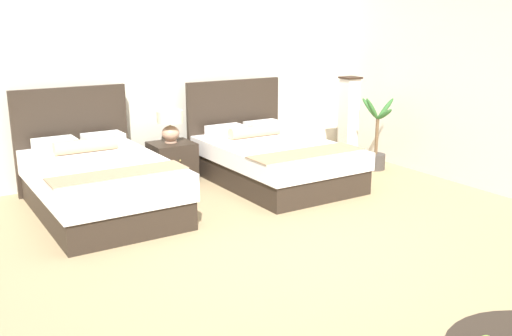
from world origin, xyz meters
TOP-DOWN VIEW (x-y plane):
  - ground_plane at (0.00, 0.00)m, footprint 9.79×10.31m
  - wall_back at (0.00, 3.35)m, footprint 9.79×0.12m
  - wall_side_right at (3.09, 0.40)m, footprint 0.12×5.91m
  - bed_near_window at (-1.09, 2.18)m, footprint 1.34×2.06m
  - bed_near_corner at (1.09, 2.18)m, footprint 1.43×2.08m
  - nightstand at (0.02, 2.83)m, footprint 0.52×0.49m
  - table_lamp at (0.02, 2.85)m, footprint 0.32×0.32m
  - floor_lamp_corner at (2.56, 2.47)m, footprint 0.25×0.25m
  - potted_palm at (2.61, 1.95)m, footprint 0.50×0.55m

SIDE VIEW (x-z plane):
  - ground_plane at x=0.00m, z-range -0.02..0.00m
  - nightstand at x=0.02m, z-range 0.00..0.50m
  - bed_near_corner at x=1.09m, z-range -0.31..0.88m
  - potted_palm at x=2.61m, z-range -0.20..0.79m
  - bed_near_window at x=-1.09m, z-range -0.29..0.93m
  - floor_lamp_corner at x=2.56m, z-range 0.00..1.21m
  - table_lamp at x=0.02m, z-range 0.54..0.94m
  - wall_back at x=0.00m, z-range 0.00..2.74m
  - wall_side_right at x=3.09m, z-range 0.00..2.74m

